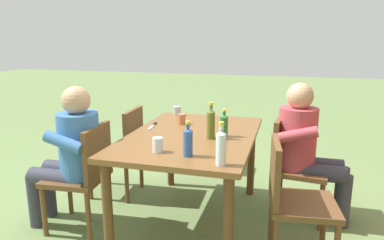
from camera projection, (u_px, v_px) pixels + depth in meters
name	position (u px, v px, depth m)	size (l,w,h in m)	color
ground_plane	(192.00, 220.00, 3.05)	(24.00, 24.00, 0.00)	#6B844C
dining_table	(192.00, 145.00, 2.89)	(1.50, 1.00, 0.77)	brown
chair_near_right	(85.00, 172.00, 2.83)	(0.47, 0.47, 0.87)	brown
chair_far_left	(292.00, 162.00, 3.05)	(0.49, 0.49, 0.87)	brown
chair_far_right	(292.00, 196.00, 2.40)	(0.49, 0.49, 0.87)	brown
chair_near_left	(123.00, 147.00, 3.46)	(0.46, 0.46, 0.87)	brown
person_in_white_shirt	(71.00, 151.00, 2.82)	(0.47, 0.61, 1.18)	#3D70B2
person_in_plaid_shirt	(306.00, 145.00, 2.98)	(0.47, 0.61, 1.18)	#B7424C
bottle_blue	(188.00, 141.00, 2.32)	(0.06, 0.06, 0.24)	#2D56A3
bottle_green	(224.00, 125.00, 2.79)	(0.06, 0.06, 0.22)	#287A38
bottle_olive	(211.00, 123.00, 2.73)	(0.06, 0.06, 0.29)	#566623
bottle_clear	(221.00, 147.00, 2.15)	(0.06, 0.06, 0.28)	white
cup_steel	(177.00, 111.00, 3.58)	(0.08, 0.08, 0.09)	#B2B7BC
cup_terracotta	(182.00, 119.00, 3.19)	(0.07, 0.07, 0.09)	#BC6B47
cup_glass	(158.00, 145.00, 2.42)	(0.07, 0.07, 0.10)	silver
table_knife	(153.00, 125.00, 3.14)	(0.24, 0.05, 0.01)	silver
backpack_by_near_side	(216.00, 147.00, 4.31)	(0.33, 0.23, 0.48)	black
backpack_by_far_side	(218.00, 153.00, 4.16)	(0.29, 0.24, 0.44)	maroon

